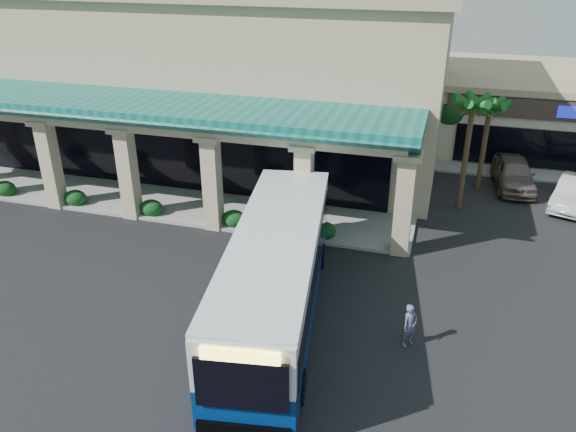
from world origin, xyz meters
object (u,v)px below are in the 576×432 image
(transit_bus, at_px, (276,276))
(car_white, at_px, (574,193))
(pedestrian, at_px, (410,325))
(car_silver, at_px, (514,173))

(transit_bus, xyz_separation_m, car_white, (12.16, 13.83, -1.01))
(pedestrian, bearing_deg, car_white, 13.87)
(pedestrian, height_order, car_silver, car_silver)
(pedestrian, distance_m, car_white, 15.88)
(transit_bus, relative_size, car_white, 2.74)
(pedestrian, bearing_deg, car_silver, 25.84)
(transit_bus, height_order, car_white, transit_bus)
(car_white, bearing_deg, pedestrian, -98.17)
(car_silver, xyz_separation_m, car_white, (2.90, -1.89, -0.09))
(car_silver, relative_size, car_white, 1.08)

